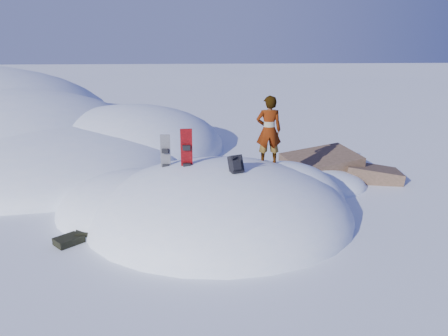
{
  "coord_description": "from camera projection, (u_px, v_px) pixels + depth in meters",
  "views": [
    {
      "loc": [
        -0.48,
        -10.6,
        4.7
      ],
      "look_at": [
        0.12,
        0.3,
        1.31
      ],
      "focal_mm": 35.0,
      "sensor_mm": 36.0,
      "label": 1
    }
  ],
  "objects": [
    {
      "name": "snowboard_dark",
      "position": [
        166.0,
        160.0,
        11.4
      ],
      "size": [
        0.27,
        0.19,
        1.38
      ],
      "rotation": [
        0.0,
        0.0,
        -0.08
      ],
      "color": "black",
      "rests_on": "snow_mound"
    },
    {
      "name": "rock_outcrop",
      "position": [
        327.0,
        179.0,
        14.59
      ],
      "size": [
        4.68,
        4.41,
        1.68
      ],
      "color": "brown",
      "rests_on": "ground"
    },
    {
      "name": "ground",
      "position": [
        220.0,
        219.0,
        11.53
      ],
      "size": [
        120.0,
        120.0,
        0.0
      ],
      "primitive_type": "plane",
      "color": "white",
      "rests_on": "ground"
    },
    {
      "name": "backpack",
      "position": [
        236.0,
        164.0,
        10.56
      ],
      "size": [
        0.42,
        0.48,
        0.52
      ],
      "rotation": [
        0.0,
        0.0,
        0.39
      ],
      "color": "black",
      "rests_on": "snow_mound"
    },
    {
      "name": "snowboard_red",
      "position": [
        187.0,
        158.0,
        11.11
      ],
      "size": [
        0.3,
        0.2,
        1.6
      ],
      "rotation": [
        0.0,
        0.0,
        0.04
      ],
      "color": "#B8090F",
      "rests_on": "snow_mound"
    },
    {
      "name": "snow_mound",
      "position": [
        213.0,
        215.0,
        11.75
      ],
      "size": [
        8.0,
        6.0,
        3.0
      ],
      "color": "white",
      "rests_on": "ground"
    },
    {
      "name": "gear_pile",
      "position": [
        71.0,
        239.0,
        10.15
      ],
      "size": [
        0.83,
        0.72,
        0.22
      ],
      "rotation": [
        0.0,
        0.0,
        0.76
      ],
      "color": "black",
      "rests_on": "ground"
    },
    {
      "name": "person",
      "position": [
        269.0,
        130.0,
        11.78
      ],
      "size": [
        0.7,
        0.46,
        1.89
      ],
      "primitive_type": "imported",
      "rotation": [
        0.0,
        0.0,
        3.13
      ],
      "color": "slate",
      "rests_on": "snow_mound"
    }
  ]
}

